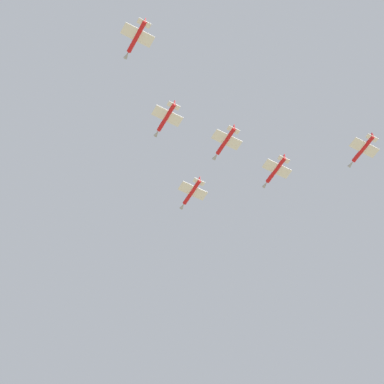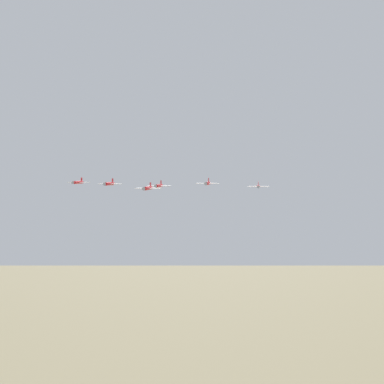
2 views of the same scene
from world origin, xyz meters
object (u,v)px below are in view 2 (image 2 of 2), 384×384
object	(u,v)px
jet_port_outer	(159,186)
jet_center_rear	(78,182)
jet_lead	(148,188)
jet_starboard_inner	(109,184)
jet_port_inner	(208,183)
jet_starboard_outer	(258,186)

from	to	relation	value
jet_port_outer	jet_center_rear	distance (m)	36.47
jet_lead	jet_starboard_inner	size ratio (longest dim) A/B	1.00
jet_lead	jet_port_inner	size ratio (longest dim) A/B	1.00
jet_port_outer	jet_center_rear	bearing A→B (deg)	-24.23
jet_starboard_inner	jet_port_outer	bearing A→B (deg)	-174.29
jet_starboard_inner	jet_starboard_outer	bearing A→B (deg)	-161.57
jet_port_inner	jet_port_outer	bearing A→B (deg)	-5.71
jet_lead	jet_port_outer	size ratio (longest dim) A/B	1.00
jet_starboard_outer	jet_center_rear	distance (m)	66.51
jet_port_inner	jet_center_rear	size ratio (longest dim) A/B	1.00
jet_lead	jet_center_rear	xyz separation A→B (m)	(-4.82, -46.77, 1.18)
jet_lead	jet_port_inner	distance (m)	23.54
jet_starboard_outer	jet_port_inner	bearing A→B (deg)	45.00
jet_port_inner	jet_starboard_outer	xyz separation A→B (m)	(-23.39, 2.41, -1.38)
jet_port_outer	jet_port_inner	bearing A→B (deg)	174.29
jet_lead	jet_port_outer	xyz separation A→B (m)	(-14.19, -11.54, 0.33)
jet_lead	jet_starboard_outer	xyz separation A→B (m)	(-46.77, 4.82, -0.18)
jet_starboard_inner	jet_center_rear	xyz separation A→B (m)	(-2.41, -23.39, 0.18)
jet_starboard_inner	jet_port_outer	size ratio (longest dim) A/B	1.00
jet_port_inner	jet_lead	bearing A→B (deg)	45.00
jet_starboard_inner	jet_port_outer	distance (m)	16.72
jet_port_inner	jet_starboard_outer	bearing A→B (deg)	-135.00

